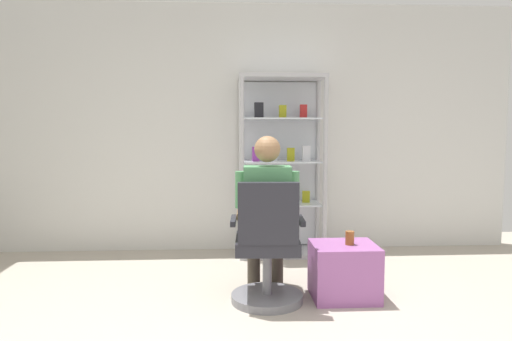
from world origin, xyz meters
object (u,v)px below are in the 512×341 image
(office_chair, at_px, (267,254))
(tea_glass, at_px, (350,238))
(seated_shopkeeper, at_px, (267,209))
(display_cabinet_main, at_px, (281,165))
(storage_crate, at_px, (344,271))

(office_chair, height_order, tea_glass, office_chair)
(office_chair, distance_m, seated_shopkeeper, 0.36)
(display_cabinet_main, relative_size, office_chair, 1.98)
(office_chair, bearing_deg, storage_crate, 9.44)
(office_chair, height_order, storage_crate, office_chair)
(storage_crate, height_order, tea_glass, tea_glass)
(storage_crate, bearing_deg, seated_shopkeeper, 174.36)
(display_cabinet_main, bearing_deg, tea_glass, -74.00)
(display_cabinet_main, xyz_separation_m, office_chair, (-0.26, -1.47, -0.57))
(office_chair, bearing_deg, tea_glass, 7.72)
(seated_shopkeeper, bearing_deg, storage_crate, -5.64)
(display_cabinet_main, xyz_separation_m, tea_glass, (0.39, -1.38, -0.48))
(tea_glass, bearing_deg, display_cabinet_main, 106.00)
(display_cabinet_main, relative_size, storage_crate, 3.76)
(display_cabinet_main, xyz_separation_m, storage_crate, (0.36, -1.36, -0.75))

